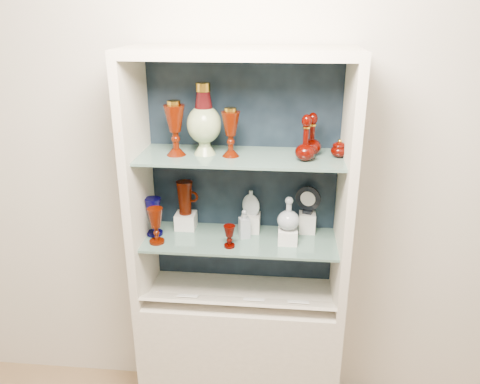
# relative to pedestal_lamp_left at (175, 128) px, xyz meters

# --- Properties ---
(wall_back) EXTENTS (3.50, 0.02, 2.80)m
(wall_back) POSITION_rel_pedestal_lamp_left_xyz_m (0.29, 0.22, -0.19)
(wall_back) COLOR silver
(wall_back) RESTS_ON ground
(cabinet_base) EXTENTS (1.00, 0.40, 0.75)m
(cabinet_base) POSITION_rel_pedestal_lamp_left_xyz_m (0.29, -0.00, -1.22)
(cabinet_base) COLOR beige
(cabinet_base) RESTS_ON ground
(cabinet_back_panel) EXTENTS (0.98, 0.02, 1.15)m
(cabinet_back_panel) POSITION_rel_pedestal_lamp_left_xyz_m (0.29, 0.19, -0.27)
(cabinet_back_panel) COLOR black
(cabinet_back_panel) RESTS_ON cabinet_base
(cabinet_side_left) EXTENTS (0.04, 0.40, 1.15)m
(cabinet_side_left) POSITION_rel_pedestal_lamp_left_xyz_m (-0.19, -0.00, -0.27)
(cabinet_side_left) COLOR beige
(cabinet_side_left) RESTS_ON cabinet_base
(cabinet_side_right) EXTENTS (0.04, 0.40, 1.15)m
(cabinet_side_right) POSITION_rel_pedestal_lamp_left_xyz_m (0.77, -0.00, -0.27)
(cabinet_side_right) COLOR beige
(cabinet_side_right) RESTS_ON cabinet_base
(cabinet_top_cap) EXTENTS (1.00, 0.40, 0.04)m
(cabinet_top_cap) POSITION_rel_pedestal_lamp_left_xyz_m (0.29, -0.00, 0.33)
(cabinet_top_cap) COLOR beige
(cabinet_top_cap) RESTS_ON cabinet_side_left
(shelf_lower) EXTENTS (0.92, 0.34, 0.01)m
(shelf_lower) POSITION_rel_pedestal_lamp_left_xyz_m (0.29, 0.02, -0.55)
(shelf_lower) COLOR slate
(shelf_lower) RESTS_ON cabinet_side_left
(shelf_upper) EXTENTS (0.92, 0.34, 0.01)m
(shelf_upper) POSITION_rel_pedestal_lamp_left_xyz_m (0.29, 0.02, -0.13)
(shelf_upper) COLOR slate
(shelf_upper) RESTS_ON cabinet_side_left
(label_ledge) EXTENTS (0.92, 0.17, 0.09)m
(label_ledge) POSITION_rel_pedestal_lamp_left_xyz_m (0.29, -0.11, -0.81)
(label_ledge) COLOR beige
(label_ledge) RESTS_ON cabinet_base
(label_card_0) EXTENTS (0.10, 0.06, 0.03)m
(label_card_0) POSITION_rel_pedestal_lamp_left_xyz_m (0.37, -0.11, -0.80)
(label_card_0) COLOR white
(label_card_0) RESTS_ON label_ledge
(label_card_1) EXTENTS (0.10, 0.06, 0.03)m
(label_card_1) POSITION_rel_pedestal_lamp_left_xyz_m (0.05, -0.11, -0.80)
(label_card_1) COLOR white
(label_card_1) RESTS_ON label_ledge
(label_card_2) EXTENTS (0.10, 0.06, 0.03)m
(label_card_2) POSITION_rel_pedestal_lamp_left_xyz_m (0.58, -0.11, -0.80)
(label_card_2) COLOR white
(label_card_2) RESTS_ON label_ledge
(pedestal_lamp_left) EXTENTS (0.10, 0.10, 0.25)m
(pedestal_lamp_left) POSITION_rel_pedestal_lamp_left_xyz_m (0.00, 0.00, 0.00)
(pedestal_lamp_left) COLOR #4D0F00
(pedestal_lamp_left) RESTS_ON shelf_upper
(pedestal_lamp_right) EXTENTS (0.09, 0.09, 0.22)m
(pedestal_lamp_right) POSITION_rel_pedestal_lamp_left_xyz_m (0.25, 0.01, -0.01)
(pedestal_lamp_right) COLOR #4D0F00
(pedestal_lamp_right) RESTS_ON shelf_upper
(enamel_urn) EXTENTS (0.21, 0.21, 0.32)m
(enamel_urn) POSITION_rel_pedestal_lamp_left_xyz_m (0.13, 0.03, 0.04)
(enamel_urn) COLOR #0E4120
(enamel_urn) RESTS_ON shelf_upper
(ruby_decanter_a) EXTENTS (0.12, 0.12, 0.23)m
(ruby_decanter_a) POSITION_rel_pedestal_lamp_left_xyz_m (0.58, -0.03, -0.01)
(ruby_decanter_a) COLOR #3D0400
(ruby_decanter_a) RESTS_ON shelf_upper
(ruby_decanter_b) EXTENTS (0.11, 0.11, 0.21)m
(ruby_decanter_b) POSITION_rel_pedestal_lamp_left_xyz_m (0.61, 0.06, -0.02)
(ruby_decanter_b) COLOR #3D0400
(ruby_decanter_b) RESTS_ON shelf_upper
(lidded_bowl) EXTENTS (0.08, 0.08, 0.08)m
(lidded_bowl) POSITION_rel_pedestal_lamp_left_xyz_m (0.73, 0.04, -0.08)
(lidded_bowl) COLOR #3D0400
(lidded_bowl) RESTS_ON shelf_upper
(cobalt_goblet) EXTENTS (0.10, 0.10, 0.19)m
(cobalt_goblet) POSITION_rel_pedestal_lamp_left_xyz_m (-0.14, 0.03, -0.45)
(cobalt_goblet) COLOR #08043C
(cobalt_goblet) RESTS_ON shelf_lower
(ruby_goblet_tall) EXTENTS (0.09, 0.09, 0.18)m
(ruby_goblet_tall) POSITION_rel_pedestal_lamp_left_xyz_m (-0.10, -0.06, -0.45)
(ruby_goblet_tall) COLOR #4D0F00
(ruby_goblet_tall) RESTS_ON shelf_lower
(ruby_goblet_small) EXTENTS (0.06, 0.06, 0.11)m
(ruby_goblet_small) POSITION_rel_pedestal_lamp_left_xyz_m (0.25, -0.07, -0.49)
(ruby_goblet_small) COLOR #3D0400
(ruby_goblet_small) RESTS_ON shelf_lower
(riser_ruby_pitcher) EXTENTS (0.10, 0.10, 0.08)m
(riser_ruby_pitcher) POSITION_rel_pedestal_lamp_left_xyz_m (0.00, 0.11, -0.50)
(riser_ruby_pitcher) COLOR silver
(riser_ruby_pitcher) RESTS_ON shelf_lower
(ruby_pitcher) EXTENTS (0.14, 0.09, 0.17)m
(ruby_pitcher) POSITION_rel_pedestal_lamp_left_xyz_m (0.00, 0.11, -0.38)
(ruby_pitcher) COLOR #4D0F00
(ruby_pitcher) RESTS_ON riser_ruby_pitcher
(clear_square_bottle) EXTENTS (0.06, 0.06, 0.15)m
(clear_square_bottle) POSITION_rel_pedestal_lamp_left_xyz_m (0.31, 0.04, -0.47)
(clear_square_bottle) COLOR #909CA5
(clear_square_bottle) RESTS_ON shelf_lower
(riser_flat_flask) EXTENTS (0.09, 0.09, 0.09)m
(riser_flat_flask) POSITION_rel_pedestal_lamp_left_xyz_m (0.33, 0.11, -0.50)
(riser_flat_flask) COLOR silver
(riser_flat_flask) RESTS_ON shelf_lower
(flat_flask) EXTENTS (0.10, 0.07, 0.13)m
(flat_flask) POSITION_rel_pedestal_lamp_left_xyz_m (0.33, 0.11, -0.39)
(flat_flask) COLOR silver
(flat_flask) RESTS_ON riser_flat_flask
(riser_clear_round_decanter) EXTENTS (0.09, 0.09, 0.07)m
(riser_clear_round_decanter) POSITION_rel_pedestal_lamp_left_xyz_m (0.52, -0.00, -0.51)
(riser_clear_round_decanter) COLOR silver
(riser_clear_round_decanter) RESTS_ON shelf_lower
(clear_round_decanter) EXTENTS (0.11, 0.11, 0.16)m
(clear_round_decanter) POSITION_rel_pedestal_lamp_left_xyz_m (0.52, -0.00, -0.40)
(clear_round_decanter) COLOR #909CA5
(clear_round_decanter) RESTS_ON riser_clear_round_decanter
(riser_cameo_medallion) EXTENTS (0.08, 0.08, 0.10)m
(riser_cameo_medallion) POSITION_rel_pedestal_lamp_left_xyz_m (0.61, 0.13, -0.49)
(riser_cameo_medallion) COLOR silver
(riser_cameo_medallion) RESTS_ON shelf_lower
(cameo_medallion) EXTENTS (0.13, 0.08, 0.15)m
(cameo_medallion) POSITION_rel_pedestal_lamp_left_xyz_m (0.61, 0.13, -0.37)
(cameo_medallion) COLOR black
(cameo_medallion) RESTS_ON riser_cameo_medallion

